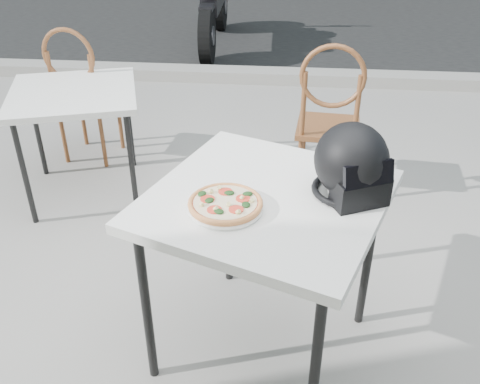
# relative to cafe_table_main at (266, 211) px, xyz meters

# --- Properties ---
(ground) EXTENTS (80.00, 80.00, 0.00)m
(ground) POSITION_rel_cafe_table_main_xyz_m (-0.15, 0.59, -0.76)
(ground) COLOR gray
(ground) RESTS_ON ground
(curb) EXTENTS (30.00, 0.25, 0.12)m
(curb) POSITION_rel_cafe_table_main_xyz_m (-0.15, 3.59, -0.70)
(curb) COLOR gray
(curb) RESTS_ON ground
(cafe_table_main) EXTENTS (1.13, 1.13, 0.83)m
(cafe_table_main) POSITION_rel_cafe_table_main_xyz_m (0.00, 0.00, 0.00)
(cafe_table_main) COLOR white
(cafe_table_main) RESTS_ON ground
(plate) EXTENTS (0.36, 0.36, 0.02)m
(plate) POSITION_rel_cafe_table_main_xyz_m (-0.15, -0.12, 0.08)
(plate) COLOR white
(plate) RESTS_ON cafe_table_main
(pizza) EXTENTS (0.33, 0.33, 0.03)m
(pizza) POSITION_rel_cafe_table_main_xyz_m (-0.15, -0.12, 0.10)
(pizza) COLOR #D78B4E
(pizza) RESTS_ON plate
(helmet) EXTENTS (0.38, 0.38, 0.29)m
(helmet) POSITION_rel_cafe_table_main_xyz_m (0.32, 0.04, 0.20)
(helmet) COLOR black
(helmet) RESTS_ON cafe_table_main
(cafe_chair_main) EXTENTS (0.44, 0.44, 1.06)m
(cafe_chair_main) POSITION_rel_cafe_table_main_xyz_m (0.33, 1.41, -0.17)
(cafe_chair_main) COLOR brown
(cafe_chair_main) RESTS_ON ground
(cafe_table_side) EXTENTS (0.96, 0.96, 0.73)m
(cafe_table_side) POSITION_rel_cafe_table_main_xyz_m (-1.28, 1.28, -0.09)
(cafe_table_side) COLOR white
(cafe_table_side) RESTS_ON ground
(cafe_chair_side) EXTENTS (0.44, 0.44, 1.03)m
(cafe_chair_side) POSITION_rel_cafe_table_main_xyz_m (-1.41, 1.75, -0.19)
(cafe_chair_side) COLOR brown
(cafe_chair_side) RESTS_ON ground
(motorcycle) EXTENTS (0.55, 2.12, 1.05)m
(motorcycle) POSITION_rel_cafe_table_main_xyz_m (-0.87, 4.86, -0.29)
(motorcycle) COLOR black
(motorcycle) RESTS_ON street_asphalt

